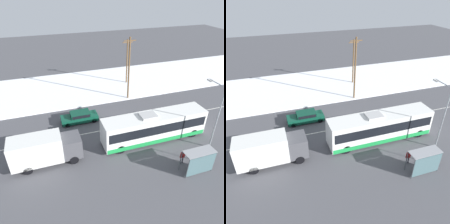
# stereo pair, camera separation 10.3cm
# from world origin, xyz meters

# --- Properties ---
(ground_plane) EXTENTS (120.00, 120.00, 0.00)m
(ground_plane) POSITION_xyz_m (0.00, 0.00, 0.00)
(ground_plane) COLOR #4C4C51
(snow_lot) EXTENTS (80.00, 14.27, 0.12)m
(snow_lot) POSITION_xyz_m (0.00, 13.67, 0.06)
(snow_lot) COLOR white
(snow_lot) RESTS_ON ground_plane
(lane_marking_center) EXTENTS (60.00, 0.12, 0.00)m
(lane_marking_center) POSITION_xyz_m (0.00, 0.00, 0.00)
(lane_marking_center) COLOR silver
(lane_marking_center) RESTS_ON ground_plane
(city_bus) EXTENTS (12.14, 2.57, 3.50)m
(city_bus) POSITION_xyz_m (1.93, -3.45, 1.71)
(city_bus) COLOR white
(city_bus) RESTS_ON ground_plane
(box_truck) EXTENTS (6.88, 2.30, 3.23)m
(box_truck) POSITION_xyz_m (-10.19, -3.53, 1.77)
(box_truck) COLOR silver
(box_truck) RESTS_ON ground_plane
(sedan_car) EXTENTS (4.75, 1.80, 1.41)m
(sedan_car) POSITION_xyz_m (-5.45, 2.88, 0.78)
(sedan_car) COLOR #0F4733
(sedan_car) RESTS_ON ground_plane
(pedestrian_at_stop) EXTENTS (0.58, 0.26, 1.61)m
(pedestrian_at_stop) POSITION_xyz_m (2.81, -7.95, 0.98)
(pedestrian_at_stop) COLOR #23232D
(pedestrian_at_stop) RESTS_ON ground_plane
(bus_shelter) EXTENTS (3.04, 1.20, 2.40)m
(bus_shelter) POSITION_xyz_m (3.51, -9.55, 1.68)
(bus_shelter) COLOR gray
(bus_shelter) RESTS_ON ground_plane
(streetlamp) EXTENTS (0.36, 2.57, 7.38)m
(streetlamp) POSITION_xyz_m (7.20, -6.34, 4.66)
(streetlamp) COLOR #9EA3A8
(streetlamp) RESTS_ON ground_plane
(utility_pole_roadside) EXTENTS (1.80, 0.24, 9.42)m
(utility_pole_roadside) POSITION_xyz_m (3.04, 7.06, 4.90)
(utility_pole_roadside) COLOR brown
(utility_pole_roadside) RESTS_ON ground_plane
(utility_pole_snowlot) EXTENTS (1.80, 0.24, 7.74)m
(utility_pole_snowlot) POSITION_xyz_m (5.10, 12.81, 4.06)
(utility_pole_snowlot) COLOR brown
(utility_pole_snowlot) RESTS_ON ground_plane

